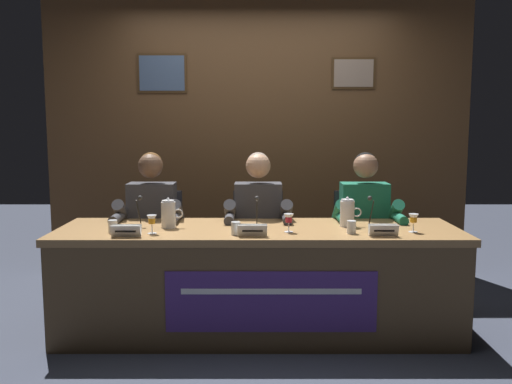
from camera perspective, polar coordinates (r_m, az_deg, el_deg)
ground_plane at (r=4.00m, az=0.00°, el=-14.22°), size 12.00×12.00×0.00m
wall_back_panelled at (r=5.23m, az=-0.08°, el=5.48°), size 3.96×0.14×2.60m
conference_table at (r=3.75m, az=0.03°, el=-7.65°), size 2.76×0.80×0.74m
chair_left at (r=4.50m, az=-10.61°, el=-5.97°), size 0.44×0.45×0.91m
panelist_left at (r=4.25m, az=-11.17°, el=-2.95°), size 0.51×0.48×1.24m
nameplate_left at (r=3.58m, az=-13.60°, el=-3.96°), size 0.19×0.06×0.08m
juice_glass_left at (r=3.65m, az=-11.02°, el=-2.96°), size 0.06×0.06×0.12m
water_cup_left at (r=3.74m, az=-14.89°, el=-3.56°), size 0.06×0.06×0.08m
microphone_left at (r=3.86m, az=-12.40°, el=-2.62°), size 0.06×0.17×0.22m
chair_center at (r=4.43m, az=-0.03°, el=-6.07°), size 0.44×0.45×0.91m
panelist_center at (r=4.18m, az=-0.02°, el=-3.00°), size 0.51×0.48×1.24m
nameplate_center at (r=3.50m, az=-0.61°, el=-4.01°), size 0.19×0.06×0.08m
juice_glass_center at (r=3.64m, az=3.17°, el=-2.86°), size 0.06×0.06×0.12m
water_cup_center at (r=3.56m, az=-2.36°, el=-3.87°), size 0.06×0.06×0.08m
microphone_center at (r=3.75m, az=-0.15°, el=-2.74°), size 0.06×0.17×0.22m
chair_right at (r=4.51m, az=10.52°, el=-5.96°), size 0.44×0.45×0.91m
panelist_right at (r=4.26m, az=11.11°, el=-2.93°), size 0.51×0.48×1.24m
nameplate_right at (r=3.60m, az=12.86°, el=-3.89°), size 0.19×0.06×0.08m
juice_glass_right at (r=3.78m, az=15.80°, el=-2.75°), size 0.06×0.06×0.12m
water_cup_right at (r=3.65m, az=9.64°, el=-3.68°), size 0.06×0.06×0.08m
microphone_right at (r=3.83m, az=11.70°, el=-2.66°), size 0.06×0.17×0.22m
water_pitcher_left_side at (r=3.84m, az=-9.32°, el=-2.29°), size 0.15×0.10×0.21m
water_pitcher_right_side at (r=3.89m, az=9.23°, el=-2.16°), size 0.15×0.10×0.21m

